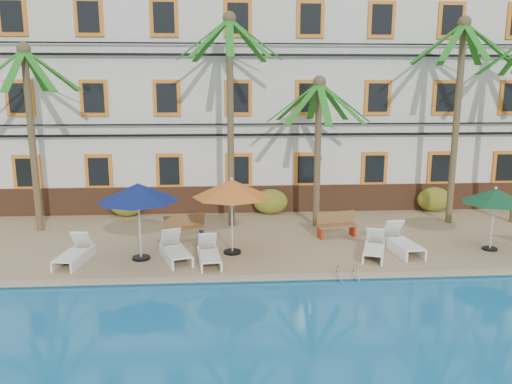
{
  "coord_description": "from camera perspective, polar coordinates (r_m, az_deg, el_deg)",
  "views": [
    {
      "loc": [
        -2.14,
        -14.49,
        5.7
      ],
      "look_at": [
        -1.01,
        3.0,
        2.0
      ],
      "focal_mm": 35.0,
      "sensor_mm": 36.0,
      "label": 1
    }
  ],
  "objects": [
    {
      "name": "ground",
      "position": [
        15.72,
        4.44,
        -9.38
      ],
      "size": [
        100.0,
        100.0,
        0.0
      ],
      "primitive_type": "plane",
      "color": "#384C23",
      "rests_on": "ground"
    },
    {
      "name": "pool_deck",
      "position": [
        20.38,
        2.48,
        -3.96
      ],
      "size": [
        30.0,
        12.0,
        0.25
      ],
      "primitive_type": "cube",
      "color": "tan",
      "rests_on": "ground"
    },
    {
      "name": "pool_coping",
      "position": [
        14.78,
        4.95,
        -9.63
      ],
      "size": [
        30.0,
        0.35,
        0.06
      ],
      "primitive_type": "cube",
      "color": "tan",
      "rests_on": "pool_deck"
    },
    {
      "name": "hotel_building",
      "position": [
        24.56,
        1.33,
        11.16
      ],
      "size": [
        25.4,
        6.44,
        10.22
      ],
      "color": "silver",
      "rests_on": "pool_deck"
    },
    {
      "name": "palm_a",
      "position": [
        20.41,
        -24.47,
        8.34
      ],
      "size": [
        4.01,
        4.01,
        7.04
      ],
      "color": "brown",
      "rests_on": "pool_deck"
    },
    {
      "name": "palm_b",
      "position": [
        19.4,
        -2.98,
        11.24
      ],
      "size": [
        4.01,
        4.01,
        8.2
      ],
      "color": "brown",
      "rests_on": "pool_deck"
    },
    {
      "name": "palm_c",
      "position": [
        19.53,
        7.12,
        7.14
      ],
      "size": [
        4.01,
        4.01,
        5.88
      ],
      "color": "brown",
      "rests_on": "pool_deck"
    },
    {
      "name": "palm_d",
      "position": [
        21.31,
        22.15,
        10.3
      ],
      "size": [
        4.01,
        4.01,
        8.1
      ],
      "color": "brown",
      "rests_on": "pool_deck"
    },
    {
      "name": "shrub_left",
      "position": [
        22.05,
        -14.57,
        -1.31
      ],
      "size": [
        1.5,
        0.9,
        1.1
      ],
      "primitive_type": "ellipsoid",
      "color": "#34621C",
      "rests_on": "pool_deck"
    },
    {
      "name": "shrub_mid",
      "position": [
        21.74,
        1.68,
        -1.11
      ],
      "size": [
        1.5,
        0.9,
        1.1
      ],
      "primitive_type": "ellipsoid",
      "color": "#34621C",
      "rests_on": "pool_deck"
    },
    {
      "name": "shrub_right",
      "position": [
        23.56,
        19.66,
        -0.78
      ],
      "size": [
        1.5,
        0.9,
        1.1
      ],
      "primitive_type": "ellipsoid",
      "color": "#34621C",
      "rests_on": "pool_deck"
    },
    {
      "name": "umbrella_blue",
      "position": [
        16.09,
        -13.34,
        -0.08
      ],
      "size": [
        2.57,
        2.57,
        2.57
      ],
      "color": "black",
      "rests_on": "pool_deck"
    },
    {
      "name": "umbrella_red",
      "position": [
        16.25,
        -2.79,
        0.4
      ],
      "size": [
        2.59,
        2.59,
        2.59
      ],
      "color": "black",
      "rests_on": "pool_deck"
    },
    {
      "name": "umbrella_green",
      "position": [
        18.47,
        25.65,
        -0.44
      ],
      "size": [
        2.19,
        2.19,
        2.2
      ],
      "color": "black",
      "rests_on": "pool_deck"
    },
    {
      "name": "lounger_a",
      "position": [
        16.91,
        -20.02,
        -6.62
      ],
      "size": [
        0.92,
        1.93,
        0.88
      ],
      "color": "white",
      "rests_on": "pool_deck"
    },
    {
      "name": "lounger_b",
      "position": [
        16.38,
        -9.23,
        -6.59
      ],
      "size": [
        1.27,
        2.04,
        0.91
      ],
      "color": "white",
      "rests_on": "pool_deck"
    },
    {
      "name": "lounger_c",
      "position": [
        15.93,
        -5.4,
        -7.08
      ],
      "size": [
        0.85,
        1.87,
        0.85
      ],
      "color": "white",
      "rests_on": "pool_deck"
    },
    {
      "name": "lounger_d",
      "position": [
        16.9,
        13.34,
        -6.25
      ],
      "size": [
        1.2,
        1.89,
        0.84
      ],
      "color": "white",
      "rests_on": "pool_deck"
    },
    {
      "name": "lounger_e",
      "position": [
        17.6,
        16.22,
        -5.54
      ],
      "size": [
        1.0,
        2.12,
        0.96
      ],
      "color": "white",
      "rests_on": "pool_deck"
    },
    {
      "name": "bench_left",
      "position": [
        18.25,
        -8.29,
        -4.05
      ],
      "size": [
        1.57,
        0.91,
        0.93
      ],
      "color": "olive",
      "rests_on": "pool_deck"
    },
    {
      "name": "bench_right",
      "position": [
        18.71,
        9.11,
        -3.67
      ],
      "size": [
        1.57,
        0.77,
        0.93
      ],
      "color": "olive",
      "rests_on": "pool_deck"
    },
    {
      "name": "pool_ladder",
      "position": [
        14.97,
        10.42,
        -9.63
      ],
      "size": [
        0.54,
        0.74,
        0.74
      ],
      "color": "silver",
      "rests_on": "ground"
    }
  ]
}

